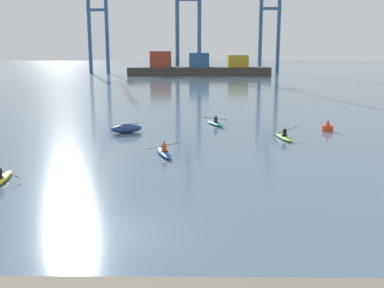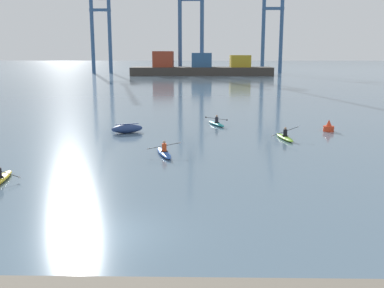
# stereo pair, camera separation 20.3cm
# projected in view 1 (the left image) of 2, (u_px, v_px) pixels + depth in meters

# --- Properties ---
(ground_plane) EXTENTS (800.00, 800.00, 0.00)m
(ground_plane) POSITION_uv_depth(u_px,v_px,m) (109.00, 235.00, 15.94)
(ground_plane) COLOR slate
(container_barge) EXTENTS (42.05, 10.84, 7.10)m
(container_barge) POSITION_uv_depth(u_px,v_px,m) (198.00, 67.00, 133.72)
(container_barge) COLOR #38332D
(container_barge) RESTS_ON ground
(gantry_crane_west) EXTENTS (6.98, 16.22, 35.81)m
(gantry_crane_west) POSITION_uv_depth(u_px,v_px,m) (97.00, 21.00, 144.83)
(gantry_crane_west) COLOR #335684
(gantry_crane_west) RESTS_ON ground
(gantry_crane_west_mid) EXTENTS (8.08, 19.86, 38.24)m
(gantry_crane_west_mid) POSITION_uv_depth(u_px,v_px,m) (188.00, 14.00, 136.47)
(gantry_crane_west_mid) COLOR #335684
(gantry_crane_west_mid) RESTS_ON ground
(gantry_crane_east_mid) EXTENTS (7.12, 14.99, 34.97)m
(gantry_crane_east_mid) POSITION_uv_depth(u_px,v_px,m) (270.00, 21.00, 144.59)
(gantry_crane_east_mid) COLOR #335684
(gantry_crane_east_mid) RESTS_ON ground
(capsized_dinghy) EXTENTS (2.82, 2.05, 0.76)m
(capsized_dinghy) POSITION_uv_depth(u_px,v_px,m) (126.00, 129.00, 36.43)
(capsized_dinghy) COLOR navy
(capsized_dinghy) RESTS_ON ground
(channel_buoy) EXTENTS (0.90, 0.90, 1.00)m
(channel_buoy) POSITION_uv_depth(u_px,v_px,m) (328.00, 127.00, 37.27)
(channel_buoy) COLOR red
(channel_buoy) RESTS_ON ground
(kayak_lime) EXTENTS (2.18, 3.45, 1.02)m
(kayak_lime) POSITION_uv_depth(u_px,v_px,m) (284.00, 137.00, 33.87)
(kayak_lime) COLOR #7ABC2D
(kayak_lime) RESTS_ON ground
(kayak_blue) EXTENTS (2.20, 3.44, 0.95)m
(kayak_blue) POSITION_uv_depth(u_px,v_px,m) (164.00, 152.00, 28.54)
(kayak_blue) COLOR #2856B2
(kayak_blue) RESTS_ON ground
(kayak_yellow) EXTENTS (2.15, 3.44, 1.08)m
(kayak_yellow) POSITION_uv_depth(u_px,v_px,m) (0.00, 179.00, 22.49)
(kayak_yellow) COLOR yellow
(kayak_yellow) RESTS_ON ground
(kayak_teal) EXTENTS (2.14, 3.40, 0.95)m
(kayak_teal) POSITION_uv_depth(u_px,v_px,m) (215.00, 123.00, 40.44)
(kayak_teal) COLOR teal
(kayak_teal) RESTS_ON ground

